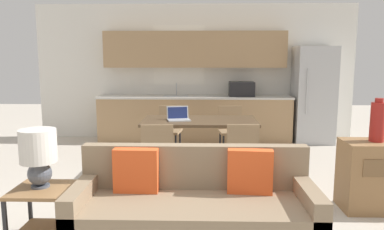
{
  "coord_description": "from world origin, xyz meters",
  "views": [
    {
      "loc": [
        0.15,
        -3.02,
        1.65
      ],
      "look_at": [
        0.02,
        1.5,
        0.95
      ],
      "focal_mm": 35.0,
      "sensor_mm": 36.0,
      "label": 1
    }
  ],
  "objects": [
    {
      "name": "table_lamp",
      "position": [
        -1.29,
        0.14,
        0.82
      ],
      "size": [
        0.32,
        0.32,
        0.52
      ],
      "color": "#4C515B",
      "rests_on": "side_table"
    },
    {
      "name": "dining_chair_far_right",
      "position": [
        0.64,
        3.17,
        0.47
      ],
      "size": [
        0.46,
        0.46,
        0.83
      ],
      "rotation": [
        0.0,
        0.0,
        0.11
      ],
      "color": "#997A56",
      "rests_on": "ground_plane"
    },
    {
      "name": "wall_back",
      "position": [
        -0.0,
        4.63,
        1.35
      ],
      "size": [
        6.4,
        0.07,
        2.7
      ],
      "color": "silver",
      "rests_on": "ground_plane"
    },
    {
      "name": "couch",
      "position": [
        0.08,
        0.1,
        0.34
      ],
      "size": [
        2.08,
        0.8,
        0.85
      ],
      "color": "#3D2D1E",
      "rests_on": "ground_plane"
    },
    {
      "name": "dining_table",
      "position": [
        0.11,
        2.41,
        0.68
      ],
      "size": [
        1.67,
        0.88,
        0.74
      ],
      "color": "brown",
      "rests_on": "ground_plane"
    },
    {
      "name": "kitchen_counter",
      "position": [
        0.01,
        4.33,
        0.84
      ],
      "size": [
        3.77,
        0.65,
        2.15
      ],
      "color": "tan",
      "rests_on": "ground_plane"
    },
    {
      "name": "dining_chair_far_left",
      "position": [
        -0.41,
        3.2,
        0.47
      ],
      "size": [
        0.48,
        0.48,
        0.83
      ],
      "rotation": [
        0.0,
        0.0,
        -0.15
      ],
      "color": "#997A56",
      "rests_on": "ground_plane"
    },
    {
      "name": "laptop",
      "position": [
        -0.2,
        2.37,
        0.79
      ],
      "size": [
        0.37,
        0.32,
        0.2
      ],
      "rotation": [
        0.0,
        0.0,
        0.22
      ],
      "color": "#B7BABC",
      "rests_on": "dining_table"
    },
    {
      "name": "dining_chair_near_left",
      "position": [
        -0.42,
        1.6,
        0.47
      ],
      "size": [
        0.46,
        0.46,
        0.83
      ],
      "rotation": [
        0.0,
        0.0,
        3.24
      ],
      "color": "#997A56",
      "rests_on": "ground_plane"
    },
    {
      "name": "dining_chair_near_right",
      "position": [
        0.65,
        1.64,
        0.47
      ],
      "size": [
        0.44,
        0.44,
        0.83
      ],
      "rotation": [
        0.0,
        0.0,
        3.19
      ],
      "color": "#997A56",
      "rests_on": "ground_plane"
    },
    {
      "name": "refrigerator",
      "position": [
        2.3,
        4.25,
        0.93
      ],
      "size": [
        0.74,
        0.69,
        1.85
      ],
      "color": "#B7BABC",
      "rests_on": "ground_plane"
    },
    {
      "name": "vase",
      "position": [
        2.01,
        0.94,
        0.98
      ],
      "size": [
        0.15,
        0.15,
        0.47
      ],
      "color": "maroon",
      "rests_on": "credenza"
    },
    {
      "name": "side_table",
      "position": [
        -1.27,
        0.11,
        0.34
      ],
      "size": [
        0.49,
        0.49,
        0.5
      ],
      "color": "olive",
      "rests_on": "ground_plane"
    }
  ]
}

